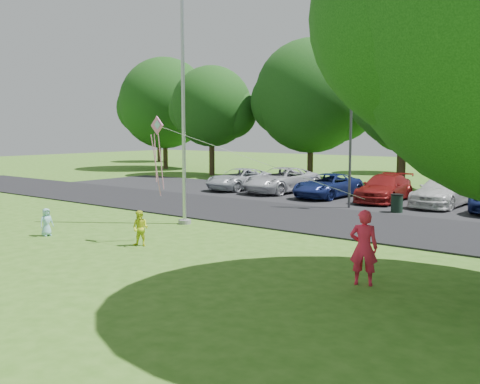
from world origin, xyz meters
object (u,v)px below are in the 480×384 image
Objects in this scene: trash_can at (397,204)px; woman at (364,247)px; child_yellow at (140,228)px; flagpole at (183,117)px; kite at (161,140)px; street_lamp at (356,131)px; child_blue at (46,222)px.

woman is at bearing -72.56° from trash_can.
flagpole is at bearing 94.01° from child_yellow.
kite is at bearing 55.28° from child_yellow.
trash_can is (2.06, -0.05, -3.16)m from street_lamp.
trash_can is at bearing -18.32° from street_lamp.
child_blue is (-3.82, -0.88, -0.08)m from child_yellow.
child_yellow is 2.89m from kite.
woman is at bearing -80.51° from street_lamp.
kite is (-1.69, -10.63, -0.25)m from street_lamp.
kite is at bearing -23.72° from woman.
child_blue reaches higher than trash_can.
flagpole is 1.67× the size of street_lamp.
flagpole is 1.30× the size of kite.
flagpole reaches higher than child_blue.
child_blue is 5.21m from kite.
child_yellow is at bearing -100.11° from kite.
woman is (3.47, -11.03, 0.47)m from trash_can.
kite is (4.03, 1.66, 2.86)m from child_blue.
trash_can is 0.89× the size of child_blue.
flagpole reaches higher than child_yellow.
street_lamp reaches higher than child_blue.
kite is (-7.21, 0.45, 2.44)m from woman.
child_yellow reaches higher than trash_can.
trash_can is 11.57m from woman.
flagpole is 11.57× the size of trash_can.
flagpole is 8.81× the size of child_yellow.
street_lamp reaches higher than woman.
child_blue is at bearing 173.07° from child_yellow.
kite is (-3.75, -10.58, 2.91)m from trash_can.
child_yellow is at bearing -70.77° from child_blue.
kite reaches higher than child_yellow.
street_lamp is 0.77× the size of kite.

